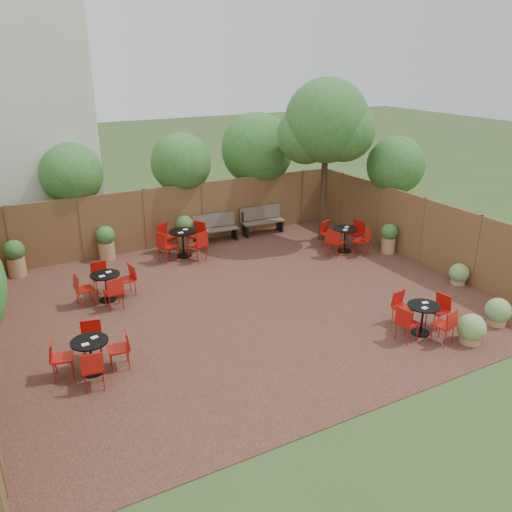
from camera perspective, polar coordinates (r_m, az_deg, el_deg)
ground at (r=13.55m, az=-1.14°, el=-5.04°), size 80.00×80.00×0.00m
courtyard_paving at (r=13.54m, az=-1.14°, el=-5.00°), size 12.00×10.00×0.02m
fence_back at (r=17.48m, az=-8.74°, el=4.37°), size 12.00×0.08×2.00m
fence_right at (r=16.59m, az=17.59°, el=2.68°), size 0.08×10.00×2.00m
neighbour_building at (r=18.95m, az=-25.81°, el=13.14°), size 5.00×4.00×8.00m
overhang_foliage at (r=14.15m, az=-15.28°, el=7.11°), size 15.54×10.89×2.79m
courtyard_tree at (r=17.21m, az=7.68°, el=13.85°), size 2.80×2.70×5.32m
park_bench_left at (r=17.74m, az=-4.45°, el=3.09°), size 1.52×0.57×0.93m
park_bench_right at (r=18.50m, az=0.64°, el=3.96°), size 1.57×0.61×0.95m
bistro_tables at (r=14.11m, az=-2.63°, el=-1.88°), size 10.23×8.77×0.96m
planters at (r=16.38m, az=-10.15°, el=1.59°), size 11.19×4.26×1.07m
low_shrubs at (r=13.64m, az=22.90°, el=-5.12°), size 2.86×2.94×0.67m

